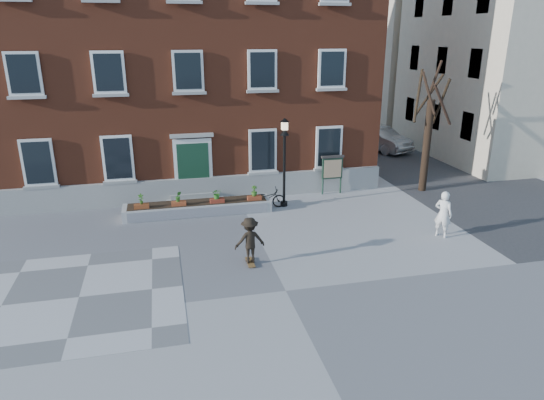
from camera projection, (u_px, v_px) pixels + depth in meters
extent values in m
plane|color=gray|center=(286.00, 291.00, 14.53)|extent=(100.00, 100.00, 0.00)
cube|color=#5F5F62|center=(79.00, 297.00, 14.17)|extent=(6.00, 6.00, 0.01)
imported|color=black|center=(266.00, 198.00, 21.26)|extent=(1.74, 0.68, 0.90)
imported|color=#ADAFB1|center=(379.00, 138.00, 31.74)|extent=(3.20, 4.98, 1.55)
imported|color=white|center=(443.00, 214.00, 18.13)|extent=(0.74, 0.78, 1.80)
cube|color=brown|center=(181.00, 60.00, 25.03)|extent=(18.00, 10.00, 12.00)
cube|color=#979692|center=(195.00, 190.00, 22.10)|extent=(18.00, 0.24, 1.10)
cube|color=#9A9A95|center=(195.00, 200.00, 22.12)|extent=(2.60, 0.80, 0.20)
cube|color=gray|center=(195.00, 195.00, 22.20)|extent=(2.20, 0.50, 0.20)
cube|color=white|center=(193.00, 166.00, 21.77)|extent=(1.70, 0.12, 2.50)
cube|color=#143723|center=(193.00, 169.00, 21.76)|extent=(1.40, 0.06, 2.30)
cube|color=#A4A49F|center=(192.00, 136.00, 21.28)|extent=(1.90, 0.25, 0.15)
cube|color=silver|center=(38.00, 163.00, 20.21)|extent=(1.30, 0.10, 2.00)
cube|color=black|center=(38.00, 163.00, 20.17)|extent=(1.08, 0.04, 1.78)
cube|color=gray|center=(42.00, 187.00, 20.50)|extent=(1.44, 0.20, 0.12)
cube|color=silver|center=(24.00, 74.00, 19.03)|extent=(1.30, 0.10, 1.70)
cube|color=black|center=(23.00, 74.00, 18.99)|extent=(1.08, 0.04, 1.48)
cube|color=#ADACA7|center=(27.00, 97.00, 19.28)|extent=(1.44, 0.20, 0.12)
cube|color=#A6A6A1|center=(11.00, 0.00, 18.10)|extent=(1.44, 0.20, 0.12)
cube|color=white|center=(118.00, 158.00, 20.89)|extent=(1.30, 0.10, 2.00)
cube|color=black|center=(118.00, 159.00, 20.85)|extent=(1.08, 0.04, 1.78)
cube|color=gray|center=(120.00, 182.00, 21.19)|extent=(1.44, 0.20, 0.12)
cube|color=white|center=(109.00, 72.00, 19.72)|extent=(1.30, 0.10, 1.70)
cube|color=black|center=(109.00, 72.00, 19.67)|extent=(1.08, 0.04, 1.48)
cube|color=#9F9F9A|center=(111.00, 95.00, 19.96)|extent=(1.44, 0.20, 0.12)
cube|color=#999994|center=(101.00, 1.00, 18.78)|extent=(1.44, 0.20, 0.12)
cube|color=silver|center=(188.00, 71.00, 20.40)|extent=(1.30, 0.10, 1.70)
cube|color=black|center=(188.00, 71.00, 20.35)|extent=(1.08, 0.04, 1.48)
cube|color=gray|center=(189.00, 93.00, 20.64)|extent=(1.44, 0.20, 0.12)
cube|color=#9C9D98|center=(184.00, 2.00, 19.46)|extent=(1.44, 0.20, 0.12)
cube|color=silver|center=(263.00, 151.00, 22.26)|extent=(1.30, 0.10, 2.00)
cube|color=black|center=(263.00, 151.00, 22.21)|extent=(1.08, 0.04, 1.78)
cube|color=#ABABA6|center=(263.00, 173.00, 22.55)|extent=(1.44, 0.20, 0.12)
cube|color=white|center=(262.00, 70.00, 21.08)|extent=(1.30, 0.10, 1.70)
cube|color=black|center=(263.00, 70.00, 21.03)|extent=(1.08, 0.04, 1.48)
cube|color=gray|center=(263.00, 91.00, 21.32)|extent=(1.44, 0.20, 0.12)
cube|color=#A0A19B|center=(262.00, 3.00, 20.14)|extent=(1.44, 0.20, 0.12)
cube|color=white|center=(329.00, 147.00, 22.94)|extent=(1.30, 0.10, 2.00)
cube|color=black|center=(329.00, 147.00, 22.89)|extent=(1.08, 0.04, 1.78)
cube|color=#999994|center=(328.00, 169.00, 23.23)|extent=(1.44, 0.20, 0.12)
cube|color=white|center=(332.00, 69.00, 21.76)|extent=(1.30, 0.10, 1.70)
cube|color=black|center=(332.00, 69.00, 21.72)|extent=(1.08, 0.04, 1.48)
cube|color=#A8A8A3|center=(332.00, 89.00, 22.00)|extent=(1.44, 0.20, 0.12)
cube|color=#A2A29D|center=(335.00, 4.00, 20.83)|extent=(1.44, 0.20, 0.12)
cube|color=beige|center=(198.00, 208.00, 20.65)|extent=(6.20, 1.10, 0.50)
cube|color=#B8B8B8|center=(199.00, 213.00, 20.13)|extent=(5.80, 0.02, 0.40)
cube|color=black|center=(198.00, 203.00, 20.57)|extent=(5.80, 0.90, 0.06)
cube|color=brown|center=(142.00, 206.00, 19.81)|extent=(0.60, 0.25, 0.20)
imported|color=#2F611D|center=(141.00, 199.00, 19.71)|extent=(0.24, 0.24, 0.45)
cube|color=#974120|center=(179.00, 204.00, 20.13)|extent=(0.60, 0.25, 0.20)
imported|color=#2D6B20|center=(178.00, 196.00, 20.03)|extent=(0.25, 0.25, 0.45)
cube|color=maroon|center=(217.00, 201.00, 20.47)|extent=(0.60, 0.25, 0.20)
imported|color=#2C6D20|center=(217.00, 194.00, 20.37)|extent=(0.40, 0.40, 0.45)
cube|color=brown|center=(254.00, 198.00, 20.81)|extent=(0.60, 0.25, 0.20)
imported|color=#2F5F1C|center=(254.00, 191.00, 20.71)|extent=(0.25, 0.25, 0.45)
cylinder|color=black|center=(427.00, 146.00, 23.09)|extent=(0.36, 0.36, 4.40)
cylinder|color=black|center=(441.00, 102.00, 22.52)|extent=(0.12, 1.12, 2.23)
cylinder|color=black|center=(429.00, 95.00, 22.84)|extent=(1.18, 0.49, 1.97)
cylinder|color=black|center=(418.00, 96.00, 22.55)|extent=(0.88, 1.14, 2.35)
cylinder|color=black|center=(429.00, 93.00, 22.00)|extent=(0.60, 0.77, 1.90)
cylinder|color=black|center=(443.00, 105.00, 21.89)|extent=(1.39, 0.55, 1.95)
cylinder|color=black|center=(435.00, 78.00, 22.21)|extent=(0.43, 0.48, 1.58)
cube|color=#3A3A3D|center=(388.00, 144.00, 33.65)|extent=(8.00, 36.00, 0.01)
cube|color=beige|center=(519.00, 38.00, 28.96)|extent=(10.00, 11.00, 14.00)
cube|color=beige|center=(418.00, 43.00, 40.17)|extent=(10.00, 11.00, 13.00)
cube|color=black|center=(467.00, 126.00, 26.43)|extent=(0.08, 1.00, 1.50)
cube|color=black|center=(436.00, 117.00, 29.38)|extent=(0.08, 1.00, 1.50)
cube|color=black|center=(410.00, 109.00, 32.32)|extent=(0.08, 1.00, 1.50)
cube|color=black|center=(476.00, 64.00, 25.35)|extent=(0.08, 1.00, 1.50)
cube|color=black|center=(442.00, 60.00, 28.30)|extent=(0.08, 1.00, 1.50)
cube|color=black|center=(415.00, 58.00, 31.24)|extent=(0.08, 1.00, 1.50)
cube|color=black|center=(449.00, 1.00, 27.25)|extent=(0.08, 1.00, 1.50)
cube|color=black|center=(420.00, 4.00, 30.20)|extent=(0.08, 1.00, 1.50)
cylinder|color=black|center=(284.00, 204.00, 21.64)|extent=(0.32, 0.32, 0.20)
cylinder|color=black|center=(284.00, 171.00, 21.15)|extent=(0.12, 0.12, 3.20)
cone|color=black|center=(285.00, 132.00, 20.57)|extent=(0.40, 0.40, 0.30)
cube|color=beige|center=(285.00, 126.00, 20.49)|extent=(0.24, 0.24, 0.34)
cone|color=black|center=(285.00, 120.00, 20.41)|extent=(0.40, 0.40, 0.16)
cylinder|color=#1A3528|center=(323.00, 176.00, 22.93)|extent=(0.08, 0.08, 1.80)
cylinder|color=#172F20|center=(341.00, 175.00, 23.12)|extent=(0.08, 0.08, 1.80)
cube|color=#172F21|center=(332.00, 168.00, 22.91)|extent=(1.00, 0.10, 1.00)
cube|color=tan|center=(333.00, 169.00, 22.85)|extent=(0.85, 0.02, 0.85)
cube|color=#37322F|center=(333.00, 157.00, 22.72)|extent=(1.10, 0.16, 0.10)
cube|color=brown|center=(250.00, 262.00, 16.22)|extent=(0.22, 0.78, 0.03)
cylinder|color=black|center=(249.00, 267.00, 15.95)|extent=(0.03, 0.05, 0.05)
cylinder|color=black|center=(254.00, 266.00, 15.99)|extent=(0.03, 0.05, 0.05)
cylinder|color=black|center=(246.00, 260.00, 16.47)|extent=(0.03, 0.05, 0.05)
cylinder|color=black|center=(251.00, 259.00, 16.50)|extent=(0.03, 0.05, 0.05)
imported|color=black|center=(250.00, 240.00, 15.95)|extent=(1.06, 0.66, 1.57)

